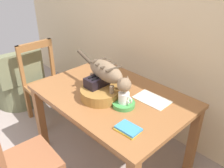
{
  "coord_description": "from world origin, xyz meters",
  "views": [
    {
      "loc": [
        1.32,
        0.19,
        1.83
      ],
      "look_at": [
        0.03,
        1.43,
        0.85
      ],
      "focal_mm": 39.05,
      "sensor_mm": 36.0,
      "label": 1
    }
  ],
  "objects_px": {
    "wicker_basket": "(100,93)",
    "wicker_armchair": "(19,84)",
    "wooden_chair_far": "(45,85)",
    "saucer_bowl": "(124,104)",
    "wooden_chair_near": "(21,163)",
    "book_stack": "(128,129)",
    "toaster": "(97,86)",
    "cat": "(107,73)",
    "coffee_mug": "(124,98)",
    "magazine": "(152,100)",
    "dining_table": "(112,103)"
  },
  "relations": [
    {
      "from": "book_stack",
      "to": "toaster",
      "type": "distance_m",
      "value": 0.54
    },
    {
      "from": "wicker_basket",
      "to": "wooden_chair_far",
      "type": "xyz_separation_m",
      "value": [
        -1.02,
        0.03,
        -0.34
      ]
    },
    {
      "from": "wicker_armchair",
      "to": "saucer_bowl",
      "type": "bearing_deg",
      "value": -81.32
    },
    {
      "from": "dining_table",
      "to": "saucer_bowl",
      "type": "bearing_deg",
      "value": -16.88
    },
    {
      "from": "coffee_mug",
      "to": "wooden_chair_near",
      "type": "height_order",
      "value": "wooden_chair_near"
    },
    {
      "from": "saucer_bowl",
      "to": "wicker_basket",
      "type": "bearing_deg",
      "value": -166.44
    },
    {
      "from": "wooden_chair_near",
      "to": "wooden_chair_far",
      "type": "height_order",
      "value": "same"
    },
    {
      "from": "cat",
      "to": "wicker_basket",
      "type": "relative_size",
      "value": 2.17
    },
    {
      "from": "cat",
      "to": "wicker_armchair",
      "type": "distance_m",
      "value": 1.73
    },
    {
      "from": "wicker_basket",
      "to": "coffee_mug",
      "type": "bearing_deg",
      "value": 13.35
    },
    {
      "from": "dining_table",
      "to": "wicker_basket",
      "type": "xyz_separation_m",
      "value": [
        -0.02,
        -0.11,
        0.13
      ]
    },
    {
      "from": "dining_table",
      "to": "wooden_chair_far",
      "type": "height_order",
      "value": "wooden_chair_far"
    },
    {
      "from": "book_stack",
      "to": "cat",
      "type": "bearing_deg",
      "value": 153.46
    },
    {
      "from": "saucer_bowl",
      "to": "wooden_chair_far",
      "type": "relative_size",
      "value": 0.19
    },
    {
      "from": "book_stack",
      "to": "toaster",
      "type": "bearing_deg",
      "value": 162.23
    },
    {
      "from": "wicker_basket",
      "to": "cat",
      "type": "bearing_deg",
      "value": 86.56
    },
    {
      "from": "toaster",
      "to": "wooden_chair_near",
      "type": "distance_m",
      "value": 0.83
    },
    {
      "from": "wicker_armchair",
      "to": "magazine",
      "type": "bearing_deg",
      "value": -74.56
    },
    {
      "from": "wooden_chair_far",
      "to": "wicker_armchair",
      "type": "height_order",
      "value": "wooden_chair_far"
    },
    {
      "from": "dining_table",
      "to": "wicker_armchair",
      "type": "distance_m",
      "value": 1.66
    },
    {
      "from": "coffee_mug",
      "to": "wooden_chair_far",
      "type": "xyz_separation_m",
      "value": [
        -1.24,
        -0.02,
        -0.37
      ]
    },
    {
      "from": "dining_table",
      "to": "cat",
      "type": "relative_size",
      "value": 1.84
    },
    {
      "from": "toaster",
      "to": "book_stack",
      "type": "bearing_deg",
      "value": -17.77
    },
    {
      "from": "cat",
      "to": "wooden_chair_far",
      "type": "relative_size",
      "value": 0.77
    },
    {
      "from": "dining_table",
      "to": "wicker_basket",
      "type": "distance_m",
      "value": 0.18
    },
    {
      "from": "saucer_bowl",
      "to": "wooden_chair_near",
      "type": "height_order",
      "value": "wooden_chair_near"
    },
    {
      "from": "wicker_basket",
      "to": "wicker_armchair",
      "type": "relative_size",
      "value": 0.43
    },
    {
      "from": "cat",
      "to": "wooden_chair_far",
      "type": "distance_m",
      "value": 1.14
    },
    {
      "from": "book_stack",
      "to": "wicker_armchair",
      "type": "bearing_deg",
      "value": 177.64
    },
    {
      "from": "coffee_mug",
      "to": "dining_table",
      "type": "bearing_deg",
      "value": 163.4
    },
    {
      "from": "book_stack",
      "to": "wicker_basket",
      "type": "distance_m",
      "value": 0.47
    },
    {
      "from": "saucer_bowl",
      "to": "wooden_chair_near",
      "type": "distance_m",
      "value": 0.88
    },
    {
      "from": "saucer_bowl",
      "to": "wicker_armchair",
      "type": "xyz_separation_m",
      "value": [
        -1.8,
        -0.11,
        -0.49
      ]
    },
    {
      "from": "book_stack",
      "to": "wicker_basket",
      "type": "relative_size",
      "value": 0.52
    },
    {
      "from": "magazine",
      "to": "wicker_basket",
      "type": "relative_size",
      "value": 0.88
    },
    {
      "from": "magazine",
      "to": "wicker_basket",
      "type": "xyz_separation_m",
      "value": [
        -0.32,
        -0.29,
        0.04
      ]
    },
    {
      "from": "wicker_basket",
      "to": "wooden_chair_far",
      "type": "height_order",
      "value": "wooden_chair_far"
    },
    {
      "from": "wooden_chair_near",
      "to": "book_stack",
      "type": "bearing_deg",
      "value": 51.44
    },
    {
      "from": "cat",
      "to": "book_stack",
      "type": "bearing_deg",
      "value": 69.81
    },
    {
      "from": "saucer_bowl",
      "to": "wicker_basket",
      "type": "distance_m",
      "value": 0.23
    },
    {
      "from": "book_stack",
      "to": "wooden_chair_far",
      "type": "relative_size",
      "value": 0.19
    },
    {
      "from": "toaster",
      "to": "wooden_chair_far",
      "type": "bearing_deg",
      "value": 179.07
    },
    {
      "from": "magazine",
      "to": "wicker_armchair",
      "type": "bearing_deg",
      "value": -171.24
    },
    {
      "from": "dining_table",
      "to": "toaster",
      "type": "xyz_separation_m",
      "value": [
        -0.08,
        -0.09,
        0.17
      ]
    },
    {
      "from": "cat",
      "to": "wicker_basket",
      "type": "height_order",
      "value": "cat"
    },
    {
      "from": "saucer_bowl",
      "to": "wooden_chair_far",
      "type": "distance_m",
      "value": 1.27
    },
    {
      "from": "wicker_basket",
      "to": "saucer_bowl",
      "type": "bearing_deg",
      "value": 13.56
    },
    {
      "from": "coffee_mug",
      "to": "wicker_armchair",
      "type": "distance_m",
      "value": 1.89
    },
    {
      "from": "coffee_mug",
      "to": "wicker_basket",
      "type": "distance_m",
      "value": 0.23
    },
    {
      "from": "coffee_mug",
      "to": "magazine",
      "type": "xyz_separation_m",
      "value": [
        0.1,
        0.23,
        -0.08
      ]
    }
  ]
}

